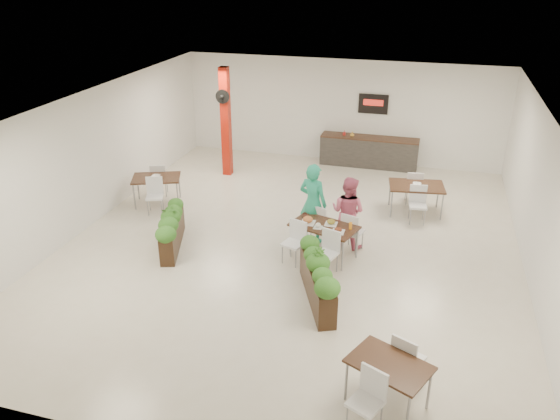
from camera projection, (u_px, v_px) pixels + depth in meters
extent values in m
plane|color=beige|center=(292.00, 244.00, 12.52)|extent=(12.00, 12.00, 0.00)
cube|color=white|center=(341.00, 111.00, 17.08)|extent=(10.00, 0.10, 3.20)
cube|color=white|center=(168.00, 355.00, 6.61)|extent=(10.00, 0.10, 3.20)
cube|color=white|center=(91.00, 158.00, 13.08)|extent=(0.10, 12.00, 3.20)
cube|color=white|center=(541.00, 205.00, 10.61)|extent=(0.10, 12.00, 3.20)
cube|color=white|center=(293.00, 106.00, 11.17)|extent=(10.00, 12.00, 0.04)
cube|color=#A9190B|center=(226.00, 122.00, 15.90)|extent=(0.25, 0.25, 3.20)
cylinder|color=black|center=(222.00, 97.00, 15.41)|extent=(0.40, 0.06, 0.40)
sphere|color=black|center=(222.00, 97.00, 15.37)|extent=(0.12, 0.12, 0.12)
cube|color=#2A2825|center=(369.00, 152.00, 17.01)|extent=(3.00, 0.60, 0.90)
cube|color=black|center=(370.00, 138.00, 16.82)|extent=(3.00, 0.62, 0.04)
cube|color=black|center=(373.00, 104.00, 16.67)|extent=(0.90, 0.04, 0.60)
cube|color=red|center=(373.00, 103.00, 16.63)|extent=(0.60, 0.02, 0.18)
imported|color=#A8201C|center=(344.00, 132.00, 16.96)|extent=(0.09, 0.09, 0.19)
imported|color=gold|center=(352.00, 133.00, 16.91)|extent=(0.13, 0.13, 0.17)
cube|color=black|center=(324.00, 226.00, 11.71)|extent=(1.58, 1.19, 0.04)
cylinder|color=gray|center=(290.00, 240.00, 11.94)|extent=(0.04, 0.04, 0.71)
cylinder|color=gray|center=(342.00, 256.00, 11.29)|extent=(0.04, 0.04, 0.71)
cylinder|color=gray|center=(307.00, 228.00, 12.45)|extent=(0.04, 0.04, 0.71)
cylinder|color=gray|center=(357.00, 243.00, 11.81)|extent=(0.04, 0.04, 0.71)
cube|color=white|center=(321.00, 223.00, 12.49)|extent=(0.53, 0.53, 0.05)
cube|color=white|center=(318.00, 216.00, 12.24)|extent=(0.41, 0.17, 0.45)
cylinder|color=gray|center=(331.00, 231.00, 12.63)|extent=(0.02, 0.02, 0.43)
cylinder|color=gray|center=(318.00, 227.00, 12.80)|extent=(0.02, 0.02, 0.43)
cylinder|color=gray|center=(324.00, 237.00, 12.37)|extent=(0.02, 0.02, 0.43)
cylinder|color=gray|center=(311.00, 233.00, 12.54)|extent=(0.02, 0.02, 0.43)
cube|color=white|center=(353.00, 232.00, 12.08)|extent=(0.53, 0.53, 0.05)
cube|color=white|center=(349.00, 225.00, 11.83)|extent=(0.41, 0.17, 0.45)
cylinder|color=gray|center=(362.00, 240.00, 12.23)|extent=(0.02, 0.02, 0.43)
cylinder|color=gray|center=(349.00, 236.00, 12.40)|extent=(0.02, 0.02, 0.43)
cylinder|color=gray|center=(356.00, 246.00, 11.97)|extent=(0.02, 0.02, 0.43)
cylinder|color=gray|center=(342.00, 242.00, 12.14)|extent=(0.02, 0.02, 0.43)
cube|color=white|center=(293.00, 244.00, 11.58)|extent=(0.53, 0.53, 0.05)
cube|color=white|center=(298.00, 230.00, 11.62)|extent=(0.41, 0.17, 0.45)
cylinder|color=gray|center=(282.00, 254.00, 11.64)|extent=(0.02, 0.02, 0.43)
cylinder|color=gray|center=(296.00, 259.00, 11.47)|extent=(0.02, 0.02, 0.43)
cylinder|color=gray|center=(291.00, 248.00, 11.89)|extent=(0.02, 0.02, 0.43)
cylinder|color=gray|center=(304.00, 252.00, 11.72)|extent=(0.02, 0.02, 0.43)
cube|color=white|center=(326.00, 254.00, 11.18)|extent=(0.53, 0.53, 0.05)
cube|color=white|center=(331.00, 240.00, 11.22)|extent=(0.41, 0.17, 0.45)
cylinder|color=gray|center=(315.00, 265.00, 11.23)|extent=(0.02, 0.02, 0.43)
cylinder|color=gray|center=(329.00, 270.00, 11.06)|extent=(0.02, 0.02, 0.43)
cylinder|color=gray|center=(323.00, 258.00, 11.49)|extent=(0.02, 0.02, 0.43)
cylinder|color=gray|center=(337.00, 263.00, 11.32)|extent=(0.02, 0.02, 0.43)
cube|color=white|center=(308.00, 223.00, 11.80)|extent=(0.38, 0.38, 0.01)
ellipsoid|color=#AB512A|center=(308.00, 220.00, 11.77)|extent=(0.22, 0.22, 0.13)
cube|color=white|center=(331.00, 224.00, 11.74)|extent=(0.33, 0.33, 0.01)
ellipsoid|color=orange|center=(331.00, 221.00, 11.72)|extent=(0.18, 0.18, 0.11)
cube|color=white|center=(338.00, 232.00, 11.41)|extent=(0.33, 0.33, 0.01)
ellipsoid|color=#532110|center=(338.00, 229.00, 11.39)|extent=(0.16, 0.16, 0.10)
cube|color=white|center=(318.00, 227.00, 11.59)|extent=(0.23, 0.23, 0.01)
ellipsoid|color=white|center=(318.00, 226.00, 11.57)|extent=(0.12, 0.12, 0.07)
cylinder|color=orange|center=(351.00, 226.00, 11.51)|extent=(0.07, 0.07, 0.15)
imported|color=#522E23|center=(305.00, 215.00, 12.04)|extent=(0.12, 0.12, 0.10)
imported|color=#25A47C|center=(313.00, 203.00, 12.29)|extent=(0.79, 0.64, 1.88)
imported|color=#D96081|center=(348.00, 212.00, 12.14)|extent=(0.96, 0.84, 1.65)
cube|color=black|center=(172.00, 234.00, 12.28)|extent=(0.87, 1.86, 0.62)
ellipsoid|color=#1B5518|center=(166.00, 233.00, 11.40)|extent=(0.40, 0.40, 0.32)
ellipsoid|color=#1B5518|center=(168.00, 225.00, 11.75)|extent=(0.40, 0.40, 0.32)
ellipsoid|color=#1B5518|center=(171.00, 217.00, 12.10)|extent=(0.40, 0.40, 0.32)
ellipsoid|color=#1B5518|center=(173.00, 210.00, 12.45)|extent=(0.40, 0.40, 0.32)
ellipsoid|color=#1B5518|center=(176.00, 203.00, 12.80)|extent=(0.40, 0.40, 0.32)
imported|color=#1B5518|center=(171.00, 214.00, 12.07)|extent=(0.36, 0.31, 0.40)
cube|color=black|center=(317.00, 284.00, 10.36)|extent=(1.10, 1.99, 0.67)
ellipsoid|color=#1B5518|center=(327.00, 288.00, 9.40)|extent=(0.40, 0.40, 0.32)
ellipsoid|color=#1B5518|center=(322.00, 275.00, 9.78)|extent=(0.40, 0.40, 0.32)
ellipsoid|color=#1B5518|center=(318.00, 263.00, 10.17)|extent=(0.40, 0.40, 0.32)
ellipsoid|color=#1B5518|center=(314.00, 252.00, 10.55)|extent=(0.40, 0.40, 0.32)
ellipsoid|color=#1B5518|center=(310.00, 242.00, 10.94)|extent=(0.40, 0.40, 0.32)
imported|color=#1B5518|center=(318.00, 259.00, 10.13)|extent=(0.24, 0.24, 0.44)
cube|color=black|center=(156.00, 178.00, 14.27)|extent=(1.44, 1.20, 0.04)
cylinder|color=gray|center=(134.00, 197.00, 14.07)|extent=(0.04, 0.04, 0.71)
cylinder|color=gray|center=(178.00, 195.00, 14.16)|extent=(0.04, 0.04, 0.71)
cylinder|color=gray|center=(138.00, 187.00, 14.69)|extent=(0.04, 0.04, 0.71)
cylinder|color=gray|center=(179.00, 185.00, 14.79)|extent=(0.04, 0.04, 0.71)
cube|color=white|center=(159.00, 179.00, 14.93)|extent=(0.54, 0.54, 0.05)
cube|color=white|center=(158.00, 173.00, 14.65)|extent=(0.41, 0.19, 0.45)
cylinder|color=gray|center=(167.00, 185.00, 15.20)|extent=(0.02, 0.02, 0.43)
cylinder|color=gray|center=(155.00, 185.00, 15.17)|extent=(0.02, 0.02, 0.43)
cylinder|color=gray|center=(166.00, 189.00, 14.89)|extent=(0.02, 0.02, 0.43)
cylinder|color=gray|center=(153.00, 190.00, 14.86)|extent=(0.02, 0.02, 0.43)
cube|color=white|center=(155.00, 197.00, 13.85)|extent=(0.54, 0.54, 0.05)
cube|color=white|center=(155.00, 185.00, 13.91)|extent=(0.41, 0.19, 0.45)
cylinder|color=gray|center=(148.00, 208.00, 13.78)|extent=(0.02, 0.02, 0.43)
cylinder|color=gray|center=(162.00, 208.00, 13.81)|extent=(0.02, 0.02, 0.43)
cylinder|color=gray|center=(150.00, 203.00, 14.09)|extent=(0.02, 0.02, 0.43)
cylinder|color=gray|center=(163.00, 202.00, 14.12)|extent=(0.02, 0.02, 0.43)
imported|color=white|center=(156.00, 176.00, 14.25)|extent=(0.22, 0.22, 0.05)
cube|color=black|center=(417.00, 186.00, 13.77)|extent=(1.47, 1.09, 0.04)
cylinder|color=gray|center=(391.00, 204.00, 13.65)|extent=(0.04, 0.04, 0.71)
cylinder|color=gray|center=(442.00, 207.00, 13.50)|extent=(0.04, 0.04, 0.71)
cylinder|color=gray|center=(390.00, 192.00, 14.36)|extent=(0.04, 0.04, 0.71)
cylinder|color=gray|center=(438.00, 195.00, 14.21)|extent=(0.04, 0.04, 0.71)
cube|color=white|center=(413.00, 187.00, 14.43)|extent=(0.48, 0.48, 0.05)
cube|color=white|center=(415.00, 181.00, 14.15)|extent=(0.42, 0.10, 0.45)
cylinder|color=gray|center=(418.00, 193.00, 14.66)|extent=(0.02, 0.02, 0.43)
cylinder|color=gray|center=(406.00, 192.00, 14.70)|extent=(0.02, 0.02, 0.43)
cylinder|color=gray|center=(420.00, 198.00, 14.36)|extent=(0.02, 0.02, 0.43)
cylinder|color=gray|center=(407.00, 197.00, 14.40)|extent=(0.02, 0.02, 0.43)
cube|color=white|center=(418.00, 206.00, 13.35)|extent=(0.48, 0.48, 0.05)
cube|color=white|center=(418.00, 193.00, 13.42)|extent=(0.42, 0.10, 0.45)
cylinder|color=gray|center=(410.00, 217.00, 13.32)|extent=(0.02, 0.02, 0.43)
cylinder|color=gray|center=(425.00, 218.00, 13.28)|extent=(0.02, 0.02, 0.43)
cylinder|color=gray|center=(409.00, 211.00, 13.62)|extent=(0.02, 0.02, 0.43)
cylinder|color=gray|center=(423.00, 212.00, 13.58)|extent=(0.02, 0.02, 0.43)
imported|color=white|center=(417.00, 184.00, 13.75)|extent=(0.22, 0.22, 0.05)
cube|color=black|center=(389.00, 365.00, 7.73)|extent=(1.33, 1.15, 0.04)
cylinder|color=gray|center=(346.00, 381.00, 7.97)|extent=(0.04, 0.04, 0.71)
cylinder|color=gray|center=(408.00, 415.00, 7.38)|extent=(0.04, 0.04, 0.71)
cylinder|color=gray|center=(369.00, 359.00, 8.40)|extent=(0.04, 0.04, 0.71)
cylinder|color=gray|center=(429.00, 389.00, 7.81)|extent=(0.04, 0.04, 0.71)
cube|color=white|center=(408.00, 359.00, 8.26)|extent=(0.56, 0.56, 0.05)
cube|color=white|center=(404.00, 352.00, 8.02)|extent=(0.40, 0.21, 0.45)
cylinder|color=gray|center=(422.00, 370.00, 8.38)|extent=(0.02, 0.02, 0.43)
cylinder|color=gray|center=(402.00, 360.00, 8.58)|extent=(0.02, 0.02, 0.43)
cylinder|color=gray|center=(411.00, 382.00, 8.14)|extent=(0.02, 0.02, 0.43)
cylinder|color=gray|center=(391.00, 372.00, 8.34)|extent=(0.02, 0.02, 0.43)
cube|color=white|center=(365.00, 403.00, 7.43)|extent=(0.56, 0.56, 0.05)
cube|color=white|center=(374.00, 382.00, 7.46)|extent=(0.40, 0.21, 0.45)
cylinder|color=gray|center=(347.00, 417.00, 7.52)|extent=(0.02, 0.02, 0.43)
cylinder|color=gray|center=(360.00, 403.00, 7.75)|extent=(0.02, 0.02, 0.43)
cylinder|color=gray|center=(381.00, 415.00, 7.55)|extent=(0.02, 0.02, 0.43)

